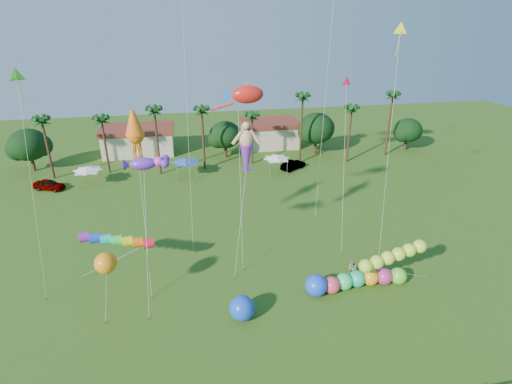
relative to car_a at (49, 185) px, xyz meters
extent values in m
plane|color=#285116|center=(25.47, -35.60, -0.75)|extent=(160.00, 160.00, 0.00)
cylinder|color=#3A2819|center=(-0.53, 4.40, 3.75)|extent=(0.36, 0.36, 9.00)
cylinder|color=#3A2819|center=(7.47, 5.40, 3.50)|extent=(0.36, 0.36, 8.50)
cylinder|color=#3A2819|center=(15.47, 3.40, 4.25)|extent=(0.36, 0.36, 10.00)
cylinder|color=#3A2819|center=(22.47, 4.40, 4.00)|extent=(0.36, 0.36, 9.50)
cylinder|color=#3A2819|center=(30.47, 5.40, 3.25)|extent=(0.36, 0.36, 8.00)
cylinder|color=#3A2819|center=(38.47, 4.40, 4.75)|extent=(0.36, 0.36, 11.00)
cylinder|color=#3A2819|center=(46.47, 3.40, 3.75)|extent=(0.36, 0.36, 9.00)
cylinder|color=#3A2819|center=(54.47, 5.40, 4.50)|extent=(0.36, 0.36, 10.50)
sphere|color=#113814|center=(-4.53, 8.40, 3.59)|extent=(5.88, 5.88, 5.88)
sphere|color=#113814|center=(26.47, 9.40, 3.28)|extent=(5.46, 5.46, 5.46)
sphere|color=#113814|center=(42.47, 8.40, 3.90)|extent=(6.30, 6.30, 6.30)
sphere|color=#113814|center=(59.47, 7.40, 2.97)|extent=(5.04, 5.04, 5.04)
cube|color=beige|center=(11.47, 14.40, 1.25)|extent=(12.00, 7.00, 4.00)
cube|color=beige|center=(35.47, 14.40, 1.25)|extent=(10.00, 7.00, 4.00)
pyramid|color=white|center=(5.47, 0.40, 2.00)|extent=(3.00, 3.00, 0.60)
pyramid|color=blue|center=(19.47, 1.40, 2.00)|extent=(3.00, 3.00, 0.60)
pyramid|color=white|center=(33.47, 0.40, 2.00)|extent=(3.00, 3.00, 0.60)
imported|color=#4C4C54|center=(0.00, 0.00, 0.00)|extent=(4.75, 3.25, 1.50)
imported|color=#4C4C54|center=(36.54, 1.59, 0.00)|extent=(4.64, 3.85, 1.49)
imported|color=gray|center=(34.62, -27.14, 0.10)|extent=(0.96, 1.03, 1.70)
sphere|color=#E63C54|center=(31.80, -29.15, 0.04)|extent=(1.59, 1.59, 1.59)
sphere|color=#34E071|center=(33.11, -28.86, 0.04)|extent=(1.59, 1.59, 1.59)
sphere|color=#1BBF99|center=(34.43, -28.68, 0.04)|extent=(1.59, 1.59, 1.59)
sphere|color=#F5AC19|center=(35.76, -28.66, 0.04)|extent=(1.59, 1.59, 1.59)
sphere|color=#C12D87|center=(37.09, -28.79, 0.04)|extent=(1.59, 1.59, 1.59)
sphere|color=#61DD31|center=(38.43, -28.97, 0.04)|extent=(1.59, 1.59, 1.59)
sphere|color=blue|center=(30.29, -29.22, 0.27)|extent=(2.13, 2.13, 2.03)
sphere|color=blue|center=(23.30, -31.06, 0.32)|extent=(2.14, 2.14, 2.14)
cylinder|color=red|center=(13.91, -23.58, 2.86)|extent=(6.80, 0.96, 0.92)
cylinder|color=silver|center=(12.13, -23.15, 1.05)|extent=(6.96, 0.89, 3.63)
cylinder|color=brown|center=(8.66, -22.72, -0.67)|extent=(0.08, 0.08, 0.16)
ellipsoid|color=#C1F135|center=(34.63, -29.62, 2.08)|extent=(6.84, 2.81, 1.47)
cylinder|color=silver|center=(38.26, -29.21, 0.67)|extent=(7.28, 0.84, 2.86)
cylinder|color=brown|center=(41.89, -28.81, -0.67)|extent=(0.08, 0.08, 0.16)
sphere|color=orange|center=(12.79, -28.75, 4.52)|extent=(2.02, 2.02, 1.75)
cylinder|color=silver|center=(12.46, -29.20, 1.88)|extent=(0.70, 0.92, 5.27)
cylinder|color=brown|center=(12.12, -29.64, -0.67)|extent=(0.08, 0.08, 0.16)
cylinder|color=silver|center=(24.29, -23.75, 5.01)|extent=(1.90, 3.71, 11.53)
cylinder|color=brown|center=(23.35, -25.59, -0.67)|extent=(0.08, 0.08, 0.16)
ellipsoid|color=red|center=(25.68, -20.18, 15.68)|extent=(4.66, 2.74, 1.84)
cylinder|color=silver|center=(25.03, -22.26, 7.46)|extent=(1.32, 4.20, 16.44)
cylinder|color=brown|center=(24.39, -24.35, -0.67)|extent=(0.08, 0.08, 0.16)
cylinder|color=silver|center=(20.07, -17.07, 13.35)|extent=(0.83, 5.91, 28.22)
cylinder|color=brown|center=(19.66, -20.02, -0.67)|extent=(0.08, 0.08, 0.16)
cone|color=orange|center=(15.57, -22.71, 13.03)|extent=(2.00, 2.00, 4.56)
cylinder|color=silver|center=(15.65, -24.91, 6.14)|extent=(0.18, 4.42, 13.79)
cylinder|color=brown|center=(15.72, -27.11, -0.67)|extent=(0.08, 0.08, 0.16)
ellipsoid|color=#6927C6|center=(16.28, -25.90, 11.62)|extent=(3.82, 2.38, 1.41)
cylinder|color=silver|center=(15.95, -27.84, 5.43)|extent=(0.68, 3.91, 12.38)
cylinder|color=brown|center=(15.63, -29.79, -0.67)|extent=(0.08, 0.08, 0.16)
cone|color=#DF1843|center=(35.43, -19.70, 16.41)|extent=(1.15, 0.45, 1.13)
cylinder|color=silver|center=(35.28, -21.46, 7.83)|extent=(0.34, 3.53, 17.17)
cylinder|color=brown|center=(35.12, -23.21, -0.67)|extent=(0.08, 0.08, 0.16)
cone|color=yellow|center=(39.52, -21.06, 21.13)|extent=(1.29, 0.98, 1.36)
cylinder|color=silver|center=(38.75, -23.48, 10.19)|extent=(1.57, 4.87, 21.89)
cylinder|color=brown|center=(37.98, -25.90, -0.67)|extent=(0.08, 0.08, 0.16)
cone|color=#40D031|center=(7.24, -22.20, 18.09)|extent=(1.29, 0.90, 1.33)
cylinder|color=silver|center=(6.86, -23.87, 8.67)|extent=(0.79, 3.38, 18.84)
cylinder|color=brown|center=(6.48, -25.55, -0.67)|extent=(0.08, 0.08, 0.16)
cylinder|color=silver|center=(35.59, -13.66, 12.94)|extent=(1.77, 3.68, 27.38)
cylinder|color=brown|center=(34.72, -15.49, -0.67)|extent=(0.08, 0.08, 0.16)
camera|label=1|loc=(19.77, -56.82, 22.72)|focal=28.00mm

